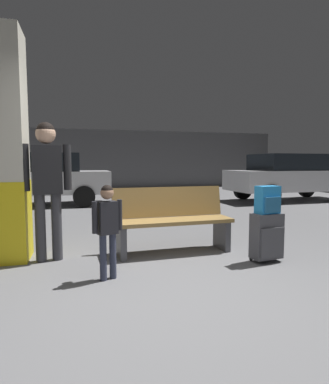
% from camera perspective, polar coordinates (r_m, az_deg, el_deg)
% --- Properties ---
extents(ground_plane, '(18.00, 18.00, 0.10)m').
position_cam_1_polar(ground_plane, '(6.87, -7.48, -5.57)').
color(ground_plane, slate).
extents(garage_back_wall, '(18.00, 0.12, 2.80)m').
position_cam_1_polar(garage_back_wall, '(15.58, -11.65, 5.70)').
color(garage_back_wall, '#565658').
rests_on(garage_back_wall, ground_plane).
extents(structural_pillar, '(0.57, 0.57, 2.84)m').
position_cam_1_polar(structural_pillar, '(4.46, -26.97, 6.98)').
color(structural_pillar, yellow).
rests_on(structural_pillar, ground_plane).
extents(bench, '(1.62, 0.59, 0.89)m').
position_cam_1_polar(bench, '(4.43, 1.36, -4.99)').
color(bench, '#9E7A42').
rests_on(bench, ground_plane).
extents(suitcase, '(0.40, 0.28, 0.60)m').
position_cam_1_polar(suitcase, '(4.20, 17.73, -7.50)').
color(suitcase, '#4C4C51').
rests_on(suitcase, ground_plane).
extents(backpack_bright, '(0.30, 0.23, 0.34)m').
position_cam_1_polar(backpack_bright, '(4.13, 17.90, -1.39)').
color(backpack_bright, '#268CD8').
rests_on(backpack_bright, suitcase).
extents(child, '(0.32, 0.19, 1.00)m').
position_cam_1_polar(child, '(3.40, -10.14, -5.22)').
color(child, '#33384C').
rests_on(child, ground_plane).
extents(adult, '(0.58, 0.25, 1.72)m').
position_cam_1_polar(adult, '(4.21, -20.16, 2.65)').
color(adult, '#38383D').
rests_on(adult, ground_plane).
extents(parked_car_far, '(4.10, 1.81, 1.51)m').
position_cam_1_polar(parked_car_far, '(9.94, -21.51, 2.39)').
color(parked_car_far, silver).
rests_on(parked_car_far, ground_plane).
extents(parked_car_side, '(4.15, 1.89, 1.51)m').
position_cam_1_polar(parked_car_side, '(11.23, 21.42, 2.67)').
color(parked_car_side, silver).
rests_on(parked_car_side, ground_plane).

